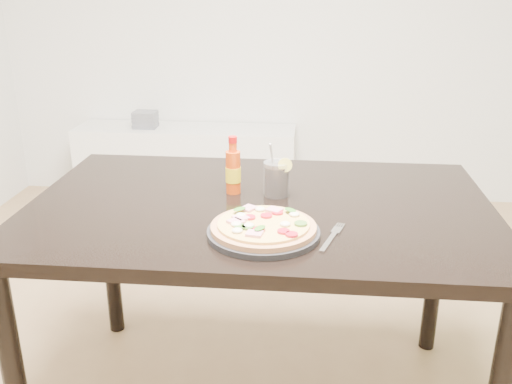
# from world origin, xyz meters

# --- Properties ---
(dining_table) EXTENTS (1.40, 0.90, 0.75)m
(dining_table) POSITION_xyz_m (-0.15, 0.19, 0.67)
(dining_table) COLOR black
(dining_table) RESTS_ON ground
(plate) EXTENTS (0.30, 0.30, 0.02)m
(plate) POSITION_xyz_m (-0.12, -0.04, 0.76)
(plate) COLOR black
(plate) RESTS_ON dining_table
(pizza) EXTENTS (0.28, 0.28, 0.03)m
(pizza) POSITION_xyz_m (-0.12, -0.04, 0.78)
(pizza) COLOR tan
(pizza) RESTS_ON plate
(hot_sauce_bottle) EXTENTS (0.06, 0.06, 0.18)m
(hot_sauce_bottle) POSITION_xyz_m (-0.24, 0.27, 0.82)
(hot_sauce_bottle) COLOR #D4430C
(hot_sauce_bottle) RESTS_ON dining_table
(cola_cup) EXTENTS (0.09, 0.08, 0.17)m
(cola_cup) POSITION_xyz_m (-0.11, 0.27, 0.80)
(cola_cup) COLOR black
(cola_cup) RESTS_ON dining_table
(fork) EXTENTS (0.07, 0.18, 0.00)m
(fork) POSITION_xyz_m (0.06, -0.03, 0.75)
(fork) COLOR silver
(fork) RESTS_ON dining_table
(media_console) EXTENTS (1.40, 0.34, 0.50)m
(media_console) POSITION_xyz_m (-0.80, 2.07, 0.25)
(media_console) COLOR white
(media_console) RESTS_ON ground
(cd_stack) EXTENTS (0.14, 0.12, 0.10)m
(cd_stack) POSITION_xyz_m (-1.05, 2.05, 0.55)
(cd_stack) COLOR slate
(cd_stack) RESTS_ON media_console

